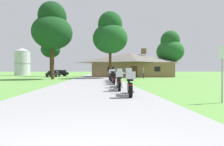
# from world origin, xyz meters

# --- Properties ---
(ground_plane) EXTENTS (500.00, 500.00, 0.00)m
(ground_plane) POSITION_xyz_m (0.00, 20.00, 0.00)
(ground_plane) COLOR #56893D
(asphalt_driveway) EXTENTS (6.40, 80.00, 0.06)m
(asphalt_driveway) POSITION_xyz_m (0.00, 18.00, 0.03)
(asphalt_driveway) COLOR gray
(asphalt_driveway) RESTS_ON ground
(motorcycle_green_nearest_to_camera) EXTENTS (0.73, 2.08, 1.30)m
(motorcycle_green_nearest_to_camera) POSITION_xyz_m (1.97, 6.64, 0.62)
(motorcycle_green_nearest_to_camera) COLOR black
(motorcycle_green_nearest_to_camera) RESTS_ON asphalt_driveway
(motorcycle_yellow_second_in_row) EXTENTS (0.74, 2.08, 1.30)m
(motorcycle_yellow_second_in_row) POSITION_xyz_m (1.78, 9.00, 0.62)
(motorcycle_yellow_second_in_row) COLOR black
(motorcycle_yellow_second_in_row) RESTS_ON asphalt_driveway
(motorcycle_yellow_third_in_row) EXTENTS (0.79, 2.07, 1.30)m
(motorcycle_yellow_third_in_row) POSITION_xyz_m (1.95, 11.14, 0.62)
(motorcycle_yellow_third_in_row) COLOR black
(motorcycle_yellow_third_in_row) RESTS_ON asphalt_driveway
(motorcycle_orange_fourth_in_row) EXTENTS (0.66, 2.08, 1.30)m
(motorcycle_orange_fourth_in_row) POSITION_xyz_m (1.84, 13.58, 0.62)
(motorcycle_orange_fourth_in_row) COLOR black
(motorcycle_orange_fourth_in_row) RESTS_ON asphalt_driveway
(motorcycle_blue_fifth_in_row) EXTENTS (0.86, 2.08, 1.30)m
(motorcycle_blue_fifth_in_row) POSITION_xyz_m (1.90, 15.76, 0.61)
(motorcycle_blue_fifth_in_row) COLOR black
(motorcycle_blue_fifth_in_row) RESTS_ON asphalt_driveway
(motorcycle_silver_sixth_in_row) EXTENTS (0.66, 2.08, 1.30)m
(motorcycle_silver_sixth_in_row) POSITION_xyz_m (1.86, 18.05, 0.62)
(motorcycle_silver_sixth_in_row) COLOR black
(motorcycle_silver_sixth_in_row) RESTS_ON asphalt_driveway
(motorcycle_white_farthest_in_row) EXTENTS (0.66, 2.08, 1.30)m
(motorcycle_white_farthest_in_row) POSITION_xyz_m (2.06, 20.42, 0.62)
(motorcycle_white_farthest_in_row) COLOR black
(motorcycle_white_farthest_in_row) RESTS_ON asphalt_driveway
(stone_lodge) EXTENTS (16.41, 8.55, 5.83)m
(stone_lodge) POSITION_xyz_m (7.03, 34.39, 2.54)
(stone_lodge) COLOR brown
(stone_lodge) RESTS_ON ground
(bystander_gray_shirt_near_lodge) EXTENTS (0.29, 0.54, 1.67)m
(bystander_gray_shirt_near_lodge) POSITION_xyz_m (7.76, 26.58, 0.93)
(bystander_gray_shirt_near_lodge) COLOR navy
(bystander_gray_shirt_near_lodge) RESTS_ON ground
(metal_signpost_roadside) EXTENTS (0.36, 0.06, 2.14)m
(metal_signpost_roadside) POSITION_xyz_m (5.17, 4.83, 1.35)
(metal_signpost_roadside) COLOR #9EA0A5
(metal_signpost_roadside) RESTS_ON ground
(tree_right_of_lodge) EXTENTS (5.94, 5.94, 10.13)m
(tree_right_of_lodge) POSITION_xyz_m (16.34, 36.55, 6.23)
(tree_right_of_lodge) COLOR #422D19
(tree_right_of_lodge) RESTS_ON ground
(tree_left_near) EXTENTS (5.65, 5.65, 11.08)m
(tree_left_near) POSITION_xyz_m (-6.08, 24.40, 7.36)
(tree_left_near) COLOR #422D19
(tree_left_near) RESTS_ON ground
(tree_by_lodge_front) EXTENTS (5.63, 5.63, 10.79)m
(tree_by_lodge_front) POSITION_xyz_m (2.38, 27.02, 7.09)
(tree_by_lodge_front) COLOR #422D19
(tree_by_lodge_front) RESTS_ON ground
(tree_left_far) EXTENTS (4.27, 4.27, 9.36)m
(tree_left_far) POSITION_xyz_m (-10.43, 39.76, 6.52)
(tree_left_far) COLOR #422D19
(tree_left_far) RESTS_ON ground
(metal_silo_distant) EXTENTS (3.92, 3.92, 7.27)m
(metal_silo_distant) POSITION_xyz_m (-19.56, 46.61, 3.64)
(metal_silo_distant) COLOR #B2B7BC
(metal_silo_distant) RESTS_ON ground
(parked_black_suv_far_left) EXTENTS (4.73, 2.19, 1.40)m
(parked_black_suv_far_left) POSITION_xyz_m (-8.56, 39.17, 0.78)
(parked_black_suv_far_left) COLOR black
(parked_black_suv_far_left) RESTS_ON ground
(parked_black_sedan_far_left) EXTENTS (1.98, 4.24, 1.20)m
(parked_black_sedan_far_left) POSITION_xyz_m (-8.51, 34.56, 0.64)
(parked_black_sedan_far_left) COLOR black
(parked_black_sedan_far_left) RESTS_ON ground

